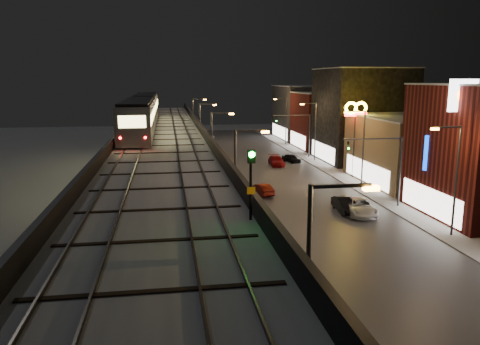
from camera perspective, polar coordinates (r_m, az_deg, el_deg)
ground at (r=24.32m, az=5.91°, el=-19.79°), size 220.00×220.00×0.00m
road_surface at (r=57.97m, az=4.32°, el=-1.16°), size 17.00×120.00×0.06m
sidewalk_right at (r=60.99m, az=13.51°, el=-0.78°), size 4.00×120.00×0.14m
under_viaduct_pavement at (r=56.49m, az=-9.14°, el=-1.61°), size 11.00×120.00×0.06m
elevated_viaduct at (r=52.39m, az=-9.34°, el=3.59°), size 9.00×100.00×6.30m
viaduct_trackbed at (r=52.42m, az=-9.38°, el=4.44°), size 8.40×100.00×0.32m
viaduct_parapet_streetside at (r=52.54m, az=-4.62°, el=5.08°), size 0.30×100.00×1.10m
viaduct_parapet_far at (r=52.62m, az=-14.14°, el=4.78°), size 0.30×100.00×1.10m
building_c at (r=60.46m, az=20.47°, el=2.57°), size 12.20×15.20×8.16m
building_d at (r=74.40m, az=14.63°, el=6.76°), size 12.20×13.20×14.16m
building_e at (r=87.54m, az=10.93°, el=6.24°), size 12.20×12.20×10.16m
building_f at (r=100.75m, az=8.25°, el=7.26°), size 12.20×16.20×11.16m
streetlight_left_0 at (r=17.52m, az=9.13°, el=-13.49°), size 2.57×0.28×9.00m
streetlight_left_1 at (r=34.26m, az=-0.12°, el=-0.98°), size 2.57×0.28×9.00m
streetlight_right_1 at (r=40.53m, az=24.61°, el=-0.09°), size 2.56×0.28×9.00m
streetlight_left_2 at (r=51.85m, az=-3.15°, el=3.22°), size 2.57×0.28×9.00m
streetlight_right_2 at (r=56.19m, az=14.56°, el=3.50°), size 2.56×0.28×9.00m
streetlight_left_3 at (r=69.65m, az=-4.65°, el=5.28°), size 2.57×0.28×9.00m
streetlight_right_3 at (r=72.94m, az=8.97°, el=5.45°), size 2.56×0.28×9.00m
streetlight_left_4 at (r=87.54m, az=-5.54°, el=6.50°), size 2.57×0.28×9.00m
streetlight_right_4 at (r=90.18m, az=5.48°, el=6.64°), size 2.56×0.28×9.00m
traffic_light_rig_a at (r=47.87m, az=17.77°, el=1.12°), size 6.10×0.34×7.00m
traffic_light_rig_b at (r=75.61m, az=7.62°, el=5.13°), size 6.10×0.34×7.00m
subway_train at (r=60.85m, az=-11.76°, el=7.30°), size 3.17×38.75×3.79m
rail_signal at (r=19.54m, az=1.37°, el=0.22°), size 0.35×0.43×3.04m
car_taxi at (r=29.13m, az=3.17°, el=-12.55°), size 2.63×4.70×1.51m
car_near_white at (r=51.30m, az=2.64°, el=-2.10°), size 2.25×4.06×1.27m
car_mid_silver at (r=47.09m, az=-0.07°, el=-3.34°), size 2.03×4.39×1.22m
car_far_white at (r=97.07m, az=-3.71°, el=4.28°), size 2.66×4.09×1.29m
car_onc_silver at (r=45.78m, az=12.69°, el=-3.93°), size 1.66×4.35×1.42m
car_onc_dark at (r=45.28m, az=14.32°, el=-4.13°), size 3.11×5.62×1.49m
car_onc_white at (r=68.78m, az=4.46°, el=1.38°), size 2.15×4.86×1.39m
car_onc_red at (r=71.64m, az=6.28°, el=1.69°), size 2.59×3.94×1.25m
sign_mcdonalds at (r=61.04m, az=13.91°, el=6.65°), size 2.90×0.51×9.76m
sign_citgo at (r=42.86m, az=25.41°, el=6.53°), size 2.64×0.39×12.55m
sign_carwash at (r=46.72m, az=22.21°, el=1.48°), size 1.44×0.35×7.49m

